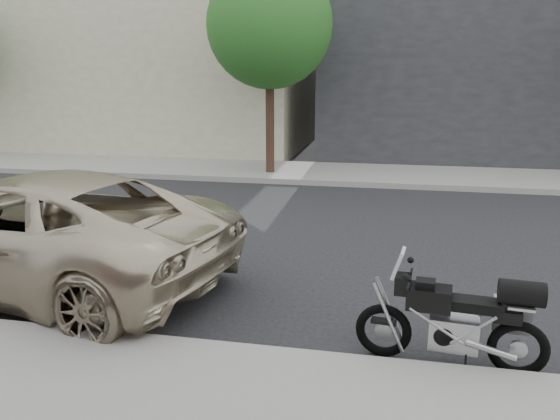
# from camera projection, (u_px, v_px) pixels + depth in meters

# --- Properties ---
(ground) EXTENTS (120.00, 120.00, 0.00)m
(ground) POSITION_uv_depth(u_px,v_px,m) (308.00, 244.00, 9.57)
(ground) COLOR black
(ground) RESTS_ON ground
(far_sidewalk) EXTENTS (44.00, 3.00, 0.15)m
(far_sidewalk) POSITION_uv_depth(u_px,v_px,m) (342.00, 174.00, 15.73)
(far_sidewalk) COLOR gray
(far_sidewalk) RESTS_ON ground
(far_building_dark) EXTENTS (16.00, 11.00, 7.00)m
(far_building_dark) POSITION_uv_depth(u_px,v_px,m) (550.00, 56.00, 20.20)
(far_building_dark) COLOR #242529
(far_building_dark) RESTS_ON ground
(far_building_cream) EXTENTS (14.00, 11.00, 8.00)m
(far_building_cream) POSITION_uv_depth(u_px,v_px,m) (147.00, 46.00, 23.13)
(far_building_cream) COLOR #A59E84
(far_building_cream) RESTS_ON ground
(street_tree_mid) EXTENTS (3.40, 3.40, 5.70)m
(street_tree_mid) POSITION_uv_depth(u_px,v_px,m) (270.00, 25.00, 14.64)
(street_tree_mid) COLOR #39241A
(street_tree_mid) RESTS_ON far_sidewalk
(motorcycle) EXTENTS (1.90, 0.61, 1.20)m
(motorcycle) POSITION_uv_depth(u_px,v_px,m) (463.00, 319.00, 5.46)
(motorcycle) COLOR black
(motorcycle) RESTS_ON ground
(minivan) EXTENTS (6.15, 3.73, 1.60)m
(minivan) POSITION_uv_depth(u_px,v_px,m) (33.00, 229.00, 7.60)
(minivan) COLOR #BDAF93
(minivan) RESTS_ON ground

